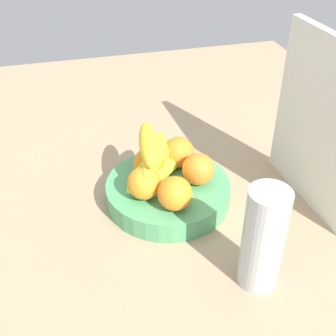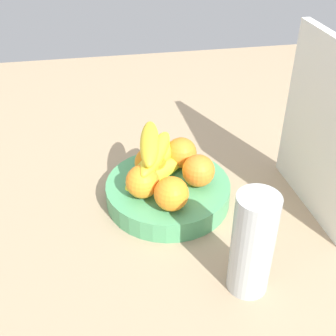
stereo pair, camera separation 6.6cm
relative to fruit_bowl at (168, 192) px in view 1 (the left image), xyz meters
The scene contains 10 objects.
ground_plane 4.93cm from the fruit_bowl, 46.20° to the right, with size 180.00×140.00×3.00cm, color tan.
fruit_bowl is the anchor object (origin of this frame).
orange_front_left 8.61cm from the fruit_bowl, 78.37° to the left, with size 6.90×6.90×6.90cm, color orange.
orange_front_right 9.26cm from the fruit_bowl, 146.23° to the left, with size 6.90×6.90×6.90cm, color orange.
orange_center 7.44cm from the fruit_bowl, 136.45° to the right, with size 6.90×6.90×6.90cm, color orange.
orange_back_left 8.71cm from the fruit_bowl, 62.28° to the right, with size 6.90×6.90×6.90cm, color orange.
orange_back_right 9.83cm from the fruit_bowl, ahead, with size 6.90×6.90×6.90cm, color orange.
banana_bunch 8.33cm from the fruit_bowl, 137.32° to the right, with size 17.98×16.35×10.60cm.
cutting_board 34.21cm from the fruit_bowl, 78.76° to the left, with size 28.00×1.80×36.00cm, color silver.
thermos_tumbler 28.31cm from the fruit_bowl, 20.74° to the left, with size 7.14×7.14×19.81cm, color #B7BDBC.
Camera 1 is at (71.02, -17.07, 62.24)cm, focal length 47.52 mm.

